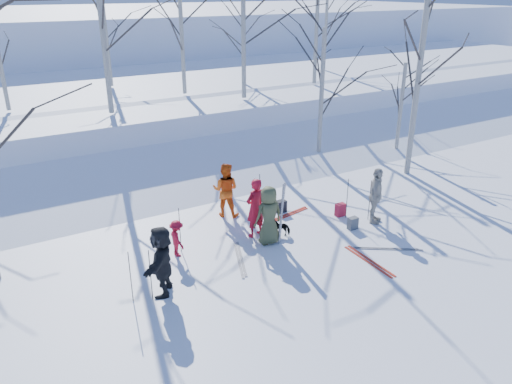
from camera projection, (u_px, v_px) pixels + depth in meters
ground at (283, 252)px, 14.08m from camera, size 120.00×120.00×0.00m
snow_ramp at (184, 173)px, 19.58m from camera, size 70.00×9.49×4.12m
snow_plateau at (111, 104)px, 27.20m from camera, size 70.00×18.00×2.20m
far_hill at (42, 47)px, 43.49m from camera, size 90.00×30.00×6.00m
skier_olive_center at (269, 215)px, 14.26m from camera, size 0.87×0.58×1.75m
skier_red_north at (255, 208)px, 14.67m from camera, size 0.74×0.57×1.82m
skier_redor_behind at (226, 190)px, 16.01m from camera, size 1.10×1.08×1.79m
skier_red_seated at (177, 238)px, 13.71m from camera, size 0.40×0.69×1.06m
skier_cream_east at (376, 196)px, 15.53m from camera, size 1.11×0.99×1.81m
skier_grey_west at (162, 261)px, 11.90m from camera, size 1.33×1.67×1.78m
dog at (281, 227)px, 15.01m from camera, size 0.62×0.58×0.49m
upright_ski_left at (282, 214)px, 14.15m from camera, size 0.10×0.17×1.90m
upright_ski_right at (282, 213)px, 14.25m from camera, size 0.15×0.23×1.89m
ski_pair_a at (240, 259)px, 13.69m from camera, size 1.51×2.04×0.02m
ski_pair_b at (369, 261)px, 13.60m from camera, size 0.29×1.91×0.02m
ski_pair_c at (286, 215)px, 16.30m from camera, size 0.93×1.98×0.02m
ski_pair_d at (387, 249)px, 14.23m from camera, size 1.97×2.09×0.02m
ski_pole_a at (131, 277)px, 11.64m from camera, size 0.02×0.02×1.34m
ski_pole_b at (260, 193)px, 16.31m from camera, size 0.02×0.02×1.34m
ski_pole_c at (255, 198)px, 15.96m from camera, size 0.02×0.02×1.34m
ski_pole_d at (347, 198)px, 15.93m from camera, size 0.02×0.02×1.34m
ski_pole_e at (163, 266)px, 12.10m from camera, size 0.02×0.02×1.34m
ski_pole_f at (180, 230)px, 13.87m from camera, size 0.02×0.02×1.34m
ski_pole_g at (370, 200)px, 15.79m from camera, size 0.02×0.02×1.34m
ski_pole_h at (151, 275)px, 11.70m from camera, size 0.02×0.02×1.34m
backpack_red at (340, 210)px, 16.23m from camera, size 0.32×0.22×0.42m
backpack_grey at (353, 223)px, 15.35m from camera, size 0.30×0.20×0.38m
backpack_dark at (281, 206)px, 16.51m from camera, size 0.34×0.24×0.40m
birch_plateau_a at (102, 24)px, 18.91m from camera, size 5.37×5.37×6.81m
birch_plateau_b at (243, 21)px, 21.69m from camera, size 5.27×5.27×6.67m
birch_plateau_c at (182, 32)px, 22.78m from camera, size 4.55×4.55×5.64m
birch_plateau_d at (317, 18)px, 25.15m from camera, size 5.15×5.15×6.50m
birch_plateau_e at (243, 45)px, 26.09m from camera, size 3.28×3.28×3.83m
birch_plateau_f at (106, 36)px, 24.72m from camera, size 4.05×4.05×4.92m
birch_plateau_j at (326, 25)px, 30.09m from camera, size 4.17×4.17×5.11m
birch_edge_b at (418, 79)px, 18.59m from camera, size 5.82×5.82×7.46m
birch_edge_c at (401, 109)px, 21.62m from camera, size 3.39×3.39×3.99m
birch_edge_e at (321, 98)px, 20.20m from camera, size 4.44×4.44×5.49m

